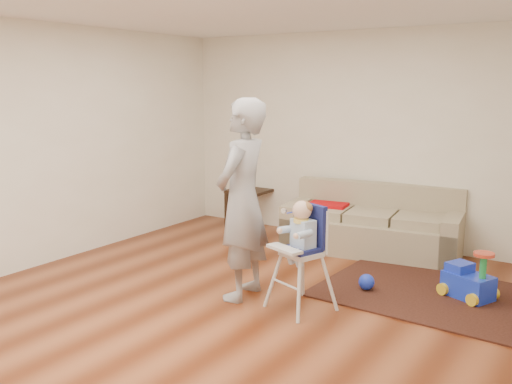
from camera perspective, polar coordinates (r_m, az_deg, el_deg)
The scene contains 9 objects.
ground at distance 5.46m, azimuth -2.35°, elevation -11.03°, with size 5.50×5.50×0.00m, color #53200C.
room_envelope at distance 5.51m, azimuth 0.72°, elevation 9.18°, with size 5.04×5.52×2.72m.
sofa at distance 7.08m, azimuth 11.49°, elevation -2.72°, with size 2.19×1.13×0.81m.
side_table at distance 8.21m, azimuth -0.56°, elevation -1.59°, with size 0.55×0.55×0.55m, color black, non-canonical shape.
area_rug at distance 5.91m, azimuth 17.05°, elevation -9.69°, with size 2.06×1.54×0.02m, color black.
ride_on_toy at distance 5.84m, azimuth 20.52°, elevation -7.58°, with size 0.44×0.32×0.48m, color blue, non-canonical shape.
toy_ball at distance 5.82m, azimuth 11.00°, elevation -8.83°, with size 0.16×0.16×0.16m, color blue.
high_chair at distance 5.18m, azimuth 4.56°, elevation -6.51°, with size 0.60×0.60×1.02m.
adult at distance 5.36m, azimuth -1.37°, elevation -0.80°, with size 0.69×0.46×1.90m, color gray.
Camera 1 is at (2.97, -4.11, 2.02)m, focal length 40.00 mm.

